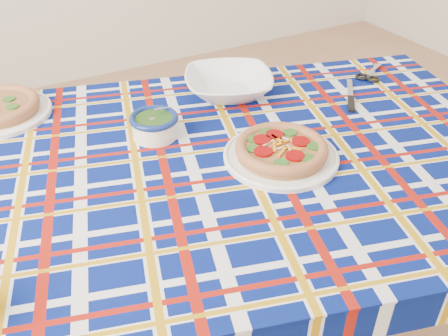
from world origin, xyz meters
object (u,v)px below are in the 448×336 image
serving_bowl (229,84)px  dining_table (218,184)px  main_focaccia_plate (281,149)px  pesto_bowl (154,124)px

serving_bowl → dining_table: bearing=-123.4°
dining_table → serving_bowl: size_ratio=6.76×
dining_table → serving_bowl: serving_bowl is taller
dining_table → main_focaccia_plate: main_focaccia_plate is taller
main_focaccia_plate → serving_bowl: size_ratio=1.11×
dining_table → main_focaccia_plate: (0.12, -0.07, 0.09)m
main_focaccia_plate → serving_bowl: 0.34m
pesto_bowl → serving_bowl: (0.26, 0.11, -0.01)m
serving_bowl → pesto_bowl: bearing=-156.7°
dining_table → main_focaccia_plate: size_ratio=6.10×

